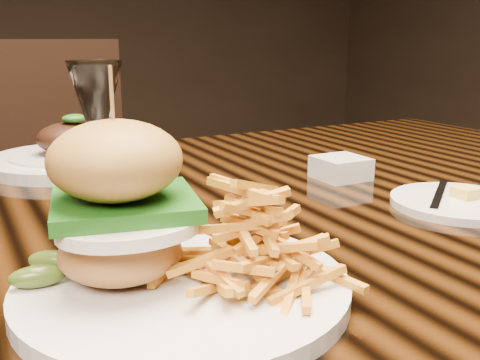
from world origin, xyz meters
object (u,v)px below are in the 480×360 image
far_dish (70,156)px  chair_far (59,196)px  dining_table (200,260)px  burger_plate (180,237)px  wine_glass (96,101)px

far_dish → chair_far: chair_far is taller
dining_table → chair_far: bearing=91.6°
burger_plate → far_dish: bearing=111.8°
burger_plate → wine_glass: burger_plate is taller
burger_plate → chair_far: size_ratio=0.29×
dining_table → chair_far: 0.90m
burger_plate → wine_glass: size_ratio=1.52×
dining_table → burger_plate: bearing=-116.8°
dining_table → burger_plate: burger_plate is taller
dining_table → wine_glass: size_ratio=8.94×
wine_glass → chair_far: bearing=84.3°
wine_glass → chair_far: 0.91m
far_dish → chair_far: (0.08, 0.60, -0.23)m
wine_glass → burger_plate: bearing=-91.7°
wine_glass → far_dish: size_ratio=0.68×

